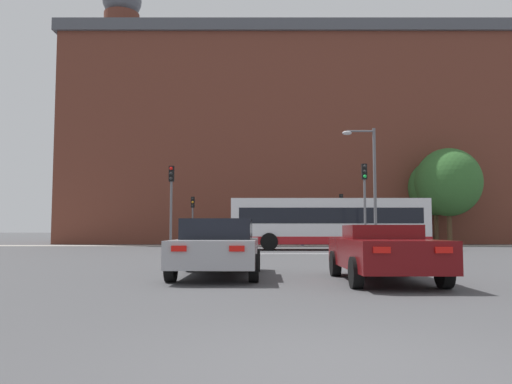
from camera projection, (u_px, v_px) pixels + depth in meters
ground_plane at (349, 369)px, 4.21m from camera, size 400.00×400.00×0.00m
stop_line_strip at (273, 254)px, 24.48m from camera, size 7.82×0.30×0.01m
far_pavement at (267, 246)px, 36.80m from camera, size 68.69×2.50×0.01m
brick_civic_building at (281, 142)px, 47.25m from camera, size 38.63×13.58×25.25m
car_saloon_left at (219, 247)px, 12.66m from camera, size 2.15×4.71×1.44m
car_roadster_right at (384, 252)px, 11.35m from camera, size 2.00×4.42×1.29m
bus_crossing_lead at (329, 223)px, 29.53m from camera, size 11.45×2.65×2.99m
traffic_light_near_left at (172, 195)px, 25.33m from camera, size 0.26×0.31×4.43m
traffic_light_near_right at (366, 193)px, 25.32m from camera, size 0.26×0.31×4.54m
traffic_light_far_left at (194, 212)px, 36.54m from camera, size 0.26×0.31×3.60m
traffic_light_far_right at (342, 211)px, 36.04m from camera, size 0.26×0.31×3.77m
street_lamp_junction at (370, 176)px, 26.13m from camera, size 1.75×0.36×6.53m
pedestrian_waiting at (303, 231)px, 37.10m from camera, size 0.41×0.45×1.85m
pedestrian_walking_east at (390, 232)px, 36.59m from camera, size 0.35×0.45×1.76m
pedestrian_walking_west at (333, 231)px, 37.55m from camera, size 0.43×0.45×1.79m
tree_by_building at (436, 188)px, 39.99m from camera, size 4.25×4.25×6.79m
tree_kerbside at (449, 182)px, 38.06m from camera, size 4.96×4.96×7.42m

